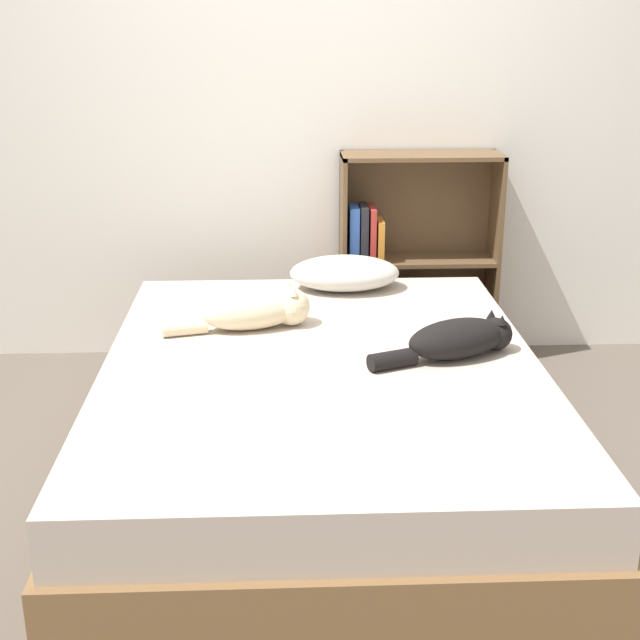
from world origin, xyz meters
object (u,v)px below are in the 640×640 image
(cat_dark, at_px, (460,339))
(bookshelf, at_px, (410,254))
(cat_light, at_px, (258,311))
(pillow, at_px, (345,273))
(bed, at_px, (322,425))

(cat_dark, xyz_separation_m, bookshelf, (-0.00, 1.25, -0.03))
(cat_light, bearing_deg, cat_dark, -38.67)
(pillow, bearing_deg, cat_light, -126.95)
(bed, bearing_deg, pillow, 80.70)
(cat_dark, distance_m, bookshelf, 1.25)
(bookshelf, bearing_deg, cat_dark, -89.93)
(bed, distance_m, cat_light, 0.53)
(pillow, height_order, cat_light, cat_light)
(bed, xyz_separation_m, bookshelf, (0.49, 1.27, 0.29))
(bed, xyz_separation_m, pillow, (0.14, 0.85, 0.32))
(cat_dark, height_order, bookshelf, bookshelf)
(bed, height_order, bookshelf, bookshelf)
(bookshelf, bearing_deg, cat_light, -128.33)
(cat_light, bearing_deg, pillow, 39.13)
(cat_light, xyz_separation_m, bookshelf, (0.72, 0.91, -0.03))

